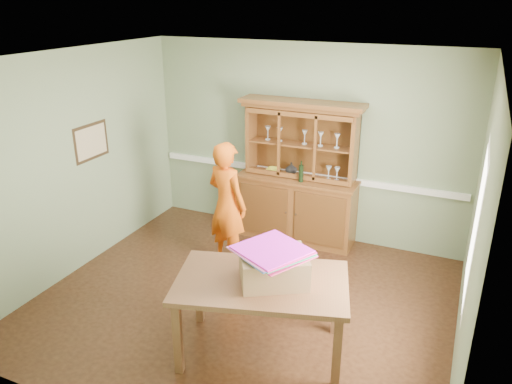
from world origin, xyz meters
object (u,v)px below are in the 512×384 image
at_px(dining_table, 262,289).
at_px(china_hutch, 298,192).
at_px(cardboard_box, 273,268).
at_px(person, 227,204).

bearing_deg(dining_table, china_hutch, 85.71).
relative_size(cardboard_box, person, 0.37).
distance_m(china_hutch, cardboard_box, 2.52).
bearing_deg(cardboard_box, china_hutch, 104.08).
height_order(cardboard_box, person, person).
bearing_deg(person, cardboard_box, 148.56).
height_order(china_hutch, person, china_hutch).
relative_size(dining_table, cardboard_box, 3.00).
bearing_deg(cardboard_box, dining_table, -160.65).
bearing_deg(dining_table, person, 111.26).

